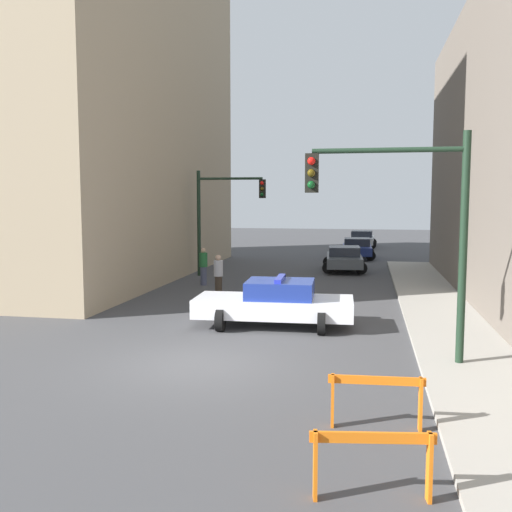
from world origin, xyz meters
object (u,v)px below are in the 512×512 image
Objects in this scene: parked_car_far at (362,239)px; pedestrian_crossing at (218,275)px; police_car at (275,303)px; pedestrian_corner at (203,266)px; parked_car_mid at (357,248)px; traffic_light_near at (410,212)px; barrier_front at (372,454)px; traffic_light_far at (220,207)px; parked_car_near at (344,258)px; barrier_mid at (376,393)px.

parked_car_far is 24.81m from pedestrian_crossing.
police_car is 8.75m from pedestrian_corner.
pedestrian_corner is (-6.49, -12.87, 0.19)m from parked_car_mid.
traffic_light_near is 10.71m from pedestrian_crossing.
parked_car_mid is 8.53m from parked_car_far.
parked_car_mid is 29.97m from barrier_front.
parked_car_near is (5.93, 3.26, -2.72)m from traffic_light_far.
barrier_front is at bearing -87.70° from parked_car_far.
police_car is 9.95m from barrier_front.
pedestrian_crossing is at bearing 127.28° from pedestrian_corner.
traffic_light_near is 1.00× the size of traffic_light_far.
barrier_front is (7.21, -17.10, -0.24)m from pedestrian_corner.
parked_car_mid is at bearing -90.00° from parked_car_far.
pedestrian_corner reaches higher than parked_car_near.
pedestrian_corner reaches higher than barrier_mid.
parked_car_near and parked_car_mid have the same top height.
traffic_light_near reaches higher than pedestrian_corner.
parked_car_far is (2.29, 28.93, -0.05)m from police_car.
parked_car_near is 8.62m from pedestrian_corner.
pedestrian_crossing reaches higher than police_car.
traffic_light_far is 21.52m from barrier_front.
police_car reaches higher than barrier_mid.
pedestrian_crossing is (1.43, -5.84, -2.54)m from traffic_light_far.
parked_car_near is at bearing -8.67° from police_car.
traffic_light_near reaches higher than parked_car_mid.
parked_car_far is at bearing -121.29° from pedestrian_crossing.
parked_car_far reaches higher than barrier_mid.
parked_car_near is 15.16m from parked_car_far.
police_car is 20.51m from parked_car_mid.
parked_car_near is (-2.10, 17.10, -2.86)m from traffic_light_near.
barrier_front is at bearing -97.57° from traffic_light_near.
pedestrian_crossing is (-3.00, 4.69, 0.14)m from police_car.
parked_car_mid is at bearing -106.23° from pedestrian_corner.
traffic_light_far is at bearing -95.22° from pedestrian_crossing.
police_car is 2.88× the size of pedestrian_corner.
parked_car_far is at bearing 83.34° from parked_car_near.
parked_car_mid is at bearing 81.53° from parked_car_near.
pedestrian_crossing reaches higher than barrier_mid.
police_car reaches higher than parked_car_far.
parked_car_far is at bearing 92.34° from traffic_light_near.
police_car is 13.87m from parked_car_near.
pedestrian_corner is (-4.44, 7.54, 0.14)m from police_car.
traffic_light_near reaches higher than barrier_front.
police_car is (-3.60, 3.32, -2.81)m from traffic_light_near.
barrier_front is at bearing -90.26° from parked_car_mid.
parked_car_near is at bearing -123.00° from pedestrian_corner.
traffic_light_far is 6.52m from pedestrian_crossing.
traffic_light_far reaches higher than pedestrian_crossing.
parked_car_mid is at bearing -8.21° from police_car.
parked_car_mid is 2.74× the size of barrier_front.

